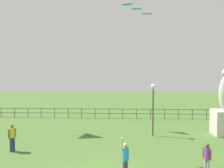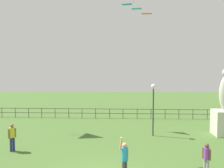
{
  "view_description": "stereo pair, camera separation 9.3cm",
  "coord_description": "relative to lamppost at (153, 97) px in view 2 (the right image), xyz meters",
  "views": [
    {
      "loc": [
        0.92,
        -10.98,
        5.13
      ],
      "look_at": [
        0.2,
        5.97,
        3.94
      ],
      "focal_mm": 41.29,
      "sensor_mm": 36.0,
      "label": 1
    },
    {
      "loc": [
        1.02,
        -10.98,
        5.13
      ],
      "look_at": [
        0.2,
        5.97,
        3.94
      ],
      "focal_mm": 41.29,
      "sensor_mm": 36.0,
      "label": 2
    }
  ],
  "objects": [
    {
      "name": "person_4",
      "position": [
        -2.1,
        -7.34,
        -1.86
      ],
      "size": [
        0.42,
        0.42,
        1.95
      ],
      "color": "#3F4C47",
      "rests_on": "ground_plane"
    },
    {
      "name": "person_3",
      "position": [
        1.76,
        -6.73,
        -1.97
      ],
      "size": [
        0.32,
        0.37,
        1.51
      ],
      "color": "#99999E",
      "rests_on": "ground_plane"
    },
    {
      "name": "waterfront_railing",
      "position": [
        -3.5,
        6.22,
        -2.22
      ],
      "size": [
        36.05,
        0.06,
        0.95
      ],
      "color": "#4C4742",
      "rests_on": "ground_plane"
    },
    {
      "name": "lamppost",
      "position": [
        0.0,
        0.0,
        0.0
      ],
      "size": [
        0.36,
        0.36,
        3.83
      ],
      "color": "#38383D",
      "rests_on": "ground_plane"
    },
    {
      "name": "person_1",
      "position": [
        -8.84,
        -3.89,
        -1.87
      ],
      "size": [
        0.36,
        0.4,
        1.68
      ],
      "color": "navy",
      "rests_on": "ground_plane"
    }
  ]
}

